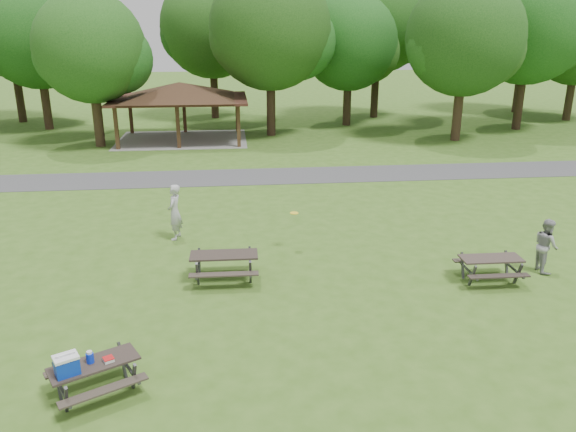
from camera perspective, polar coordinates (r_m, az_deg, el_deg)
The scene contains 19 objects.
ground at distance 15.39m, azimuth -2.21°, elevation -9.57°, with size 160.00×160.00×0.00m, color #39601B.
asphalt_path at distance 28.47m, azimuth -4.08°, elevation 4.00°, with size 120.00×3.20×0.02m, color #3F3F42.
pavilion at distance 37.88m, azimuth -10.94°, elevation 12.16°, with size 8.60×7.01×3.76m.
tree_row_c at distance 44.50m, azimuth -24.04°, elevation 16.40°, with size 8.19×7.80×10.67m.
tree_row_d at distance 36.96m, azimuth -19.29°, elevation 15.54°, with size 6.93×6.60×9.27m.
tree_row_e at distance 38.64m, azimuth -1.66°, elevation 18.15°, with size 8.40×8.00×11.02m.
tree_row_f at distance 42.98m, azimuth 6.33°, elevation 16.88°, with size 7.35×7.00×9.55m.
tree_row_g at distance 38.53m, azimuth 17.62°, elevation 16.64°, with size 7.77×7.40×10.25m.
tree_row_h at distance 44.27m, azimuth 23.39°, elevation 17.12°, with size 8.61×8.20×11.37m.
tree_deep_a at distance 48.76m, azimuth -26.38°, elevation 16.88°, with size 8.40×8.00×11.38m.
tree_deep_b at distance 46.54m, azimuth -7.62°, elevation 18.27°, with size 8.40×8.00×11.13m.
tree_deep_c at distance 47.05m, azimuth 9.28°, elevation 18.89°, with size 8.82×8.40×11.90m.
tree_deep_d at distance 53.21m, azimuth 23.11°, elevation 17.22°, with size 8.40×8.00×11.27m.
picnic_table_near at distance 12.54m, azimuth -19.85°, elevation -14.31°, with size 2.24×2.10×1.23m.
picnic_table_middle at distance 16.93m, azimuth -6.51°, elevation -4.49°, with size 2.04×1.66×0.87m.
picnic_table_far at distance 17.84m, azimuth 19.88°, elevation -4.53°, with size 1.82×1.49×0.78m.
frisbee_in_flight at distance 18.88m, azimuth 0.64°, elevation 0.30°, with size 0.32×0.32×0.02m.
frisbee_thrower at distance 20.30m, azimuth -11.44°, elevation 0.39°, with size 0.73×0.48×2.01m, color #ACADAF.
frisbee_catcher at distance 19.11m, azimuth 24.73°, elevation -2.72°, with size 0.83×0.65×1.71m, color #939395.
Camera 1 is at (-0.80, -13.50, 7.36)m, focal length 35.00 mm.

